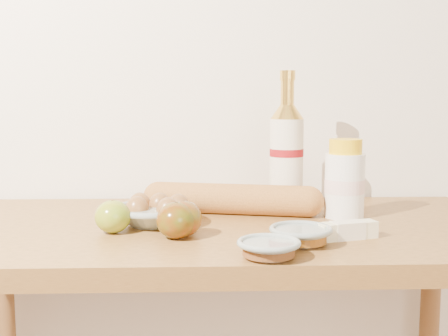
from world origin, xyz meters
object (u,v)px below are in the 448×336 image
Objects in this scene: table at (223,281)px; baguette at (232,199)px; bourbon_bottle at (287,153)px; cream_bottle at (345,181)px; egg_bowl at (156,212)px.

table is 0.19m from baguette.
baguette is (-0.13, -0.06, -0.10)m from bourbon_bottle.
cream_bottle is at bearing -35.03° from bourbon_bottle.
cream_bottle is at bearing 11.76° from table.
egg_bowl is at bearing -179.81° from cream_bottle.
bourbon_bottle is 1.88× the size of cream_bottle.
baguette reaches higher than egg_bowl.
cream_bottle is 0.41× the size of baguette.
table is 0.34m from cream_bottle.
bourbon_bottle reaches higher than cream_bottle.
baguette is (-0.24, 0.04, -0.05)m from cream_bottle.
egg_bowl is 0.19m from baguette.
table is 7.02× the size of cream_bottle.
bourbon_bottle is 1.54× the size of egg_bowl.
egg_bowl is at bearing -145.79° from bourbon_bottle.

